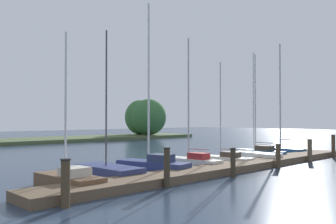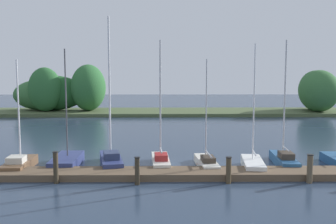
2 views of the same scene
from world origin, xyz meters
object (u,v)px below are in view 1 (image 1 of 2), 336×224
(mooring_piling_4, at_px, (310,150))
(mooring_piling_2, at_px, (233,162))
(sailboat_4, at_px, (223,159))
(mooring_piling_0, at_px, (65,183))
(sailboat_3, at_px, (191,160))
(mooring_piling_1, at_px, (167,167))
(mooring_piling_3, at_px, (278,156))
(mooring_piling_5, at_px, (333,146))
(sailboat_6, at_px, (258,152))
(sailboat_7, at_px, (282,148))
(sailboat_5, at_px, (255,156))
(sailboat_0, at_px, (67,179))
(sailboat_2, at_px, (151,164))
(sailboat_1, at_px, (107,171))

(mooring_piling_4, bearing_deg, mooring_piling_2, -178.68)
(sailboat_4, bearing_deg, mooring_piling_0, 100.82)
(sailboat_3, height_order, mooring_piling_1, sailboat_3)
(sailboat_4, xyz_separation_m, mooring_piling_1, (-7.63, -3.08, 0.47))
(mooring_piling_3, height_order, mooring_piling_5, mooring_piling_5)
(mooring_piling_3, height_order, mooring_piling_4, mooring_piling_4)
(sailboat_6, height_order, sailboat_7, sailboat_7)
(sailboat_5, bearing_deg, mooring_piling_4, -133.05)
(mooring_piling_3, bearing_deg, sailboat_3, 134.39)
(sailboat_0, bearing_deg, sailboat_5, -93.75)
(sailboat_3, distance_m, sailboat_7, 10.32)
(sailboat_2, xyz_separation_m, sailboat_3, (2.85, -0.05, -0.06))
(sailboat_3, bearing_deg, sailboat_0, 91.40)
(mooring_piling_1, bearing_deg, sailboat_7, 12.75)
(sailboat_1, bearing_deg, mooring_piling_1, -175.80)
(sailboat_6, bearing_deg, sailboat_1, 94.38)
(sailboat_0, relative_size, sailboat_6, 0.84)
(mooring_piling_0, bearing_deg, mooring_piling_1, 1.59)
(sailboat_2, bearing_deg, mooring_piling_2, -165.75)
(sailboat_4, xyz_separation_m, mooring_piling_2, (-3.67, -3.34, 0.36))
(sailboat_6, distance_m, mooring_piling_3, 5.28)
(sailboat_7, distance_m, mooring_piling_4, 4.67)
(sailboat_6, bearing_deg, sailboat_4, 99.96)
(sailboat_2, relative_size, mooring_piling_3, 6.48)
(sailboat_2, relative_size, mooring_piling_0, 5.79)
(sailboat_2, distance_m, sailboat_4, 5.45)
(sailboat_1, bearing_deg, sailboat_6, -91.00)
(sailboat_1, distance_m, mooring_piling_4, 13.14)
(mooring_piling_0, distance_m, mooring_piling_1, 4.34)
(sailboat_2, xyz_separation_m, mooring_piling_0, (-6.52, -3.47, 0.28))
(mooring_piling_3, distance_m, mooring_piling_4, 3.95)
(sailboat_2, bearing_deg, mooring_piling_4, -120.51)
(sailboat_7, distance_m, mooring_piling_3, 7.86)
(sailboat_1, height_order, sailboat_2, sailboat_2)
(mooring_piling_1, distance_m, mooring_piling_3, 8.36)
(sailboat_2, bearing_deg, sailboat_7, -101.34)
(sailboat_2, bearing_deg, sailboat_1, 75.06)
(sailboat_1, height_order, mooring_piling_4, sailboat_1)
(sailboat_7, relative_size, mooring_piling_5, 5.26)
(sailboat_3, relative_size, mooring_piling_5, 4.51)
(mooring_piling_2, relative_size, mooring_piling_3, 1.03)
(sailboat_6, xyz_separation_m, mooring_piling_5, (3.73, -3.67, 0.41))
(mooring_piling_1, bearing_deg, sailboat_3, 33.27)
(sailboat_0, relative_size, mooring_piling_4, 4.28)
(mooring_piling_2, height_order, mooring_piling_5, mooring_piling_5)
(sailboat_7, distance_m, mooring_piling_5, 3.65)
(sailboat_4, bearing_deg, mooring_piling_1, 107.84)
(mooring_piling_4, distance_m, mooring_piling_5, 3.58)
(sailboat_3, relative_size, mooring_piling_2, 5.33)
(sailboat_0, height_order, sailboat_3, sailboat_3)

